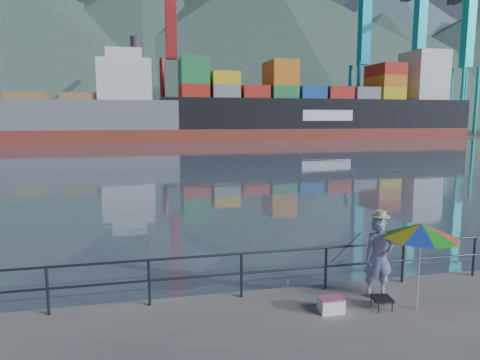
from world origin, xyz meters
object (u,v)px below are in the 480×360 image
at_px(beach_umbrella, 421,231).
at_px(cooler_bag, 331,306).
at_px(fisherman, 379,257).
at_px(bulk_carrier, 43,117).
at_px(container_ship, 325,109).

bearing_deg(beach_umbrella, cooler_bag, 171.19).
bearing_deg(fisherman, beach_umbrella, -53.37).
distance_m(beach_umbrella, cooler_bag, 2.38).
height_order(bulk_carrier, container_ship, container_ship).
xyz_separation_m(fisherman, container_ship, (30.56, 72.56, 4.92)).
relative_size(fisherman, beach_umbrella, 0.97).
distance_m(fisherman, cooler_bag, 1.63).
height_order(cooler_bag, container_ship, container_ship).
bearing_deg(beach_umbrella, container_ship, 67.68).
distance_m(cooler_bag, bulk_carrier, 74.21).
relative_size(beach_umbrella, bulk_carrier, 0.04).
height_order(fisherman, container_ship, container_ship).
bearing_deg(beach_umbrella, bulk_carrier, 107.19).
xyz_separation_m(bulk_carrier, container_ship, (52.25, 1.82, 1.66)).
bearing_deg(beach_umbrella, fisherman, 119.51).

